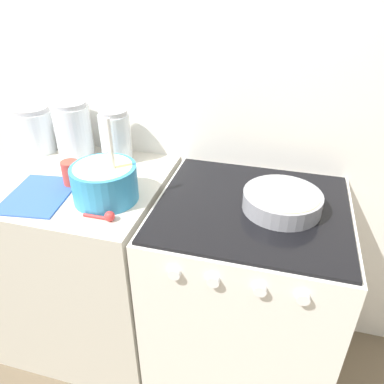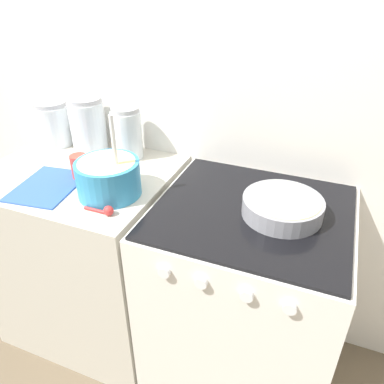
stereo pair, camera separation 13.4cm
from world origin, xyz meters
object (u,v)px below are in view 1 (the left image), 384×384
baking_pan (282,201)px  storage_jar_middle (74,133)px  mixing_bowl (105,181)px  storage_jar_right (116,140)px  tin_can (71,173)px  stove (244,294)px  storage_jar_left (35,132)px

baking_pan → storage_jar_middle: size_ratio=1.12×
mixing_bowl → baking_pan: 0.64m
storage_jar_middle → storage_jar_right: bearing=0.0°
baking_pan → tin_can: tin_can is taller
stove → storage_jar_middle: bearing=165.4°
storage_jar_left → tin_can: bearing=-37.6°
baking_pan → tin_can: size_ratio=2.72×
mixing_bowl → storage_jar_right: mixing_bowl is taller
tin_can → storage_jar_right: bearing=72.5°
tin_can → storage_jar_left: bearing=142.4°
mixing_bowl → storage_jar_middle: mixing_bowl is taller
stove → storage_jar_right: 0.86m
mixing_bowl → storage_jar_left: (-0.51, 0.31, 0.01)m
mixing_bowl → storage_jar_left: bearing=148.3°
tin_can → mixing_bowl: bearing=-18.8°
storage_jar_right → storage_jar_middle: bearing=-180.0°
storage_jar_left → baking_pan: bearing=-10.6°
storage_jar_right → tin_can: 0.27m
storage_jar_right → tin_can: storage_jar_right is taller
storage_jar_right → tin_can: size_ratio=2.26×
stove → storage_jar_left: bearing=168.2°
mixing_bowl → baking_pan: mixing_bowl is taller
storage_jar_left → storage_jar_middle: bearing=-0.0°
mixing_bowl → storage_jar_right: size_ratio=1.38×
stove → storage_jar_right: (-0.63, 0.22, 0.55)m
mixing_bowl → tin_can: size_ratio=3.13×
mixing_bowl → storage_jar_right: bearing=107.6°
mixing_bowl → tin_can: bearing=161.2°
stove → baking_pan: bearing=2.4°
storage_jar_right → tin_can: (-0.08, -0.25, -0.05)m
stove → storage_jar_left: storage_jar_left is taller
stove → baking_pan: size_ratio=3.23×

